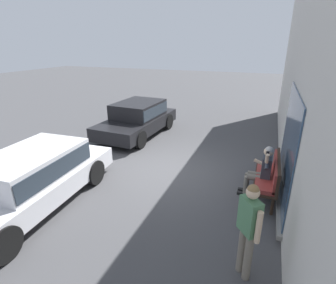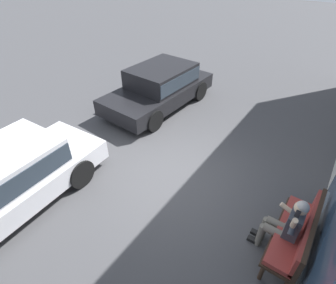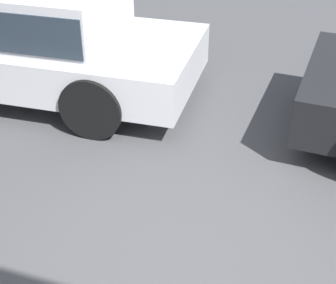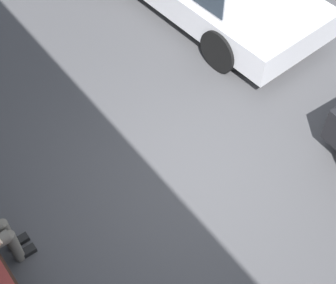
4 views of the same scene
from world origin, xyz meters
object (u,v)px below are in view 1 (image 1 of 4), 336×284
Objects in this scene: pedestrian_standing at (249,224)px; parked_car_near at (138,117)px; parked_car_mid at (30,177)px; person_on_phone at (261,170)px; bench at (270,175)px.

parked_car_near is at bearing -139.75° from pedestrian_standing.
parked_car_mid is 4.92m from pedestrian_standing.
parked_car_mid is (2.36, -5.01, 0.01)m from person_on_phone.
pedestrian_standing reaches higher than parked_car_mid.
person_on_phone is 6.04m from parked_car_near.
parked_car_near reaches higher than bench.
parked_car_near is 5.61m from parked_car_mid.
bench is 6.20m from parked_car_near.
pedestrian_standing reaches higher than person_on_phone.
person_on_phone is at bearing -73.80° from bench.
parked_car_near is 0.89× the size of parked_car_mid.
pedestrian_standing is (2.71, -0.33, 0.41)m from bench.
bench is at bearing 59.10° from parked_car_near.
pedestrian_standing is at bearing 40.25° from parked_car_near.
bench is 0.36× the size of parked_car_mid.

